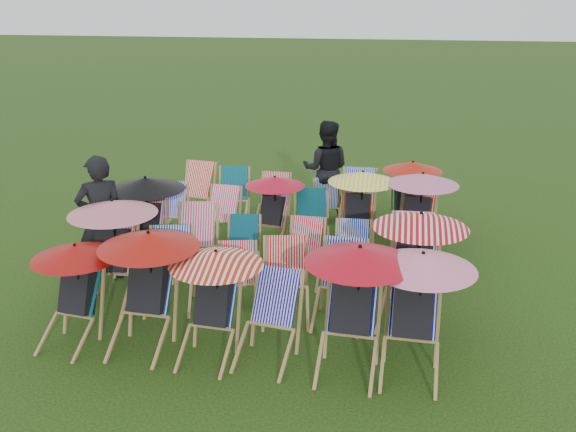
% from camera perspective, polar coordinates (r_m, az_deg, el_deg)
% --- Properties ---
extents(ground, '(100.00, 100.00, 0.00)m').
position_cam_1_polar(ground, '(9.73, -1.22, -5.50)').
color(ground, black).
rests_on(ground, ground).
extents(deckchair_0, '(1.05, 1.12, 1.25)m').
position_cam_1_polar(deckchair_0, '(8.20, -18.63, -6.50)').
color(deckchair_0, '#A5834D').
rests_on(deckchair_0, ground).
extents(deckchair_1, '(1.20, 1.26, 1.43)m').
position_cam_1_polar(deckchair_1, '(7.86, -12.63, -6.30)').
color(deckchair_1, '#A5834D').
rests_on(deckchair_1, ground).
extents(deckchair_2, '(1.10, 1.15, 1.30)m').
position_cam_1_polar(deckchair_2, '(7.53, -6.85, -7.70)').
color(deckchair_2, '#A5834D').
rests_on(deckchair_2, ground).
extents(deckchair_3, '(0.78, 0.99, 0.98)m').
position_cam_1_polar(deckchair_3, '(7.51, -1.78, -9.31)').
color(deckchair_3, '#A5834D').
rests_on(deckchair_3, ground).
extents(deckchair_4, '(1.23, 1.29, 1.46)m').
position_cam_1_polar(deckchair_4, '(7.24, 5.74, -8.08)').
color(deckchair_4, '#A5834D').
rests_on(deckchair_4, ground).
extents(deckchair_5, '(1.19, 1.24, 1.41)m').
position_cam_1_polar(deckchair_5, '(7.29, 11.19, -8.40)').
color(deckchair_5, '#A5834D').
rests_on(deckchair_5, ground).
extents(deckchair_6, '(1.21, 1.27, 1.43)m').
position_cam_1_polar(deckchair_6, '(9.08, -15.55, -2.95)').
color(deckchair_6, '#A5834D').
rests_on(deckchair_6, ground).
extents(deckchair_7, '(0.83, 1.03, 1.00)m').
position_cam_1_polar(deckchair_7, '(8.90, -10.52, -4.78)').
color(deckchair_7, '#A5834D').
rests_on(deckchair_7, ground).
extents(deckchair_8, '(0.73, 0.90, 0.87)m').
position_cam_1_polar(deckchair_8, '(8.63, -4.54, -5.79)').
color(deckchair_8, '#A5834D').
rests_on(deckchair_8, ground).
extents(deckchair_9, '(0.79, 1.00, 0.98)m').
position_cam_1_polar(deckchair_9, '(8.44, -0.22, -5.90)').
color(deckchair_9, '#A5834D').
rests_on(deckchair_9, ground).
extents(deckchair_10, '(0.72, 0.96, 1.00)m').
position_cam_1_polar(deckchair_10, '(8.37, 4.67, -6.13)').
color(deckchair_10, '#A5834D').
rests_on(deckchair_10, ground).
extents(deckchair_11, '(1.22, 1.31, 1.45)m').
position_cam_1_polar(deckchair_11, '(8.38, 11.00, -4.41)').
color(deckchair_11, '#A5834D').
rests_on(deckchair_11, ground).
extents(deckchair_12, '(1.20, 1.25, 1.42)m').
position_cam_1_polar(deckchair_12, '(10.09, -12.77, -0.46)').
color(deckchair_12, '#A5834D').
rests_on(deckchair_12, ground).
extents(deckchair_13, '(0.80, 1.01, 1.00)m').
position_cam_1_polar(deckchair_13, '(9.81, -8.23, -2.30)').
color(deckchair_13, '#A5834D').
rests_on(deckchair_13, ground).
extents(deckchair_14, '(0.64, 0.82, 0.83)m').
position_cam_1_polar(deckchair_14, '(9.74, -4.08, -2.84)').
color(deckchair_14, '#A5834D').
rests_on(deckchair_14, ground).
extents(deckchair_15, '(0.62, 0.84, 0.88)m').
position_cam_1_polar(deckchair_15, '(9.47, 1.38, -3.30)').
color(deckchair_15, '#A5834D').
rests_on(deckchair_15, ground).
extents(deckchair_16, '(0.61, 0.83, 0.87)m').
position_cam_1_polar(deckchair_16, '(9.44, 5.72, -3.51)').
color(deckchair_16, '#A5834D').
rests_on(deckchair_16, ground).
extents(deckchair_17, '(0.70, 0.95, 1.01)m').
position_cam_1_polar(deckchair_17, '(9.44, 11.05, -3.35)').
color(deckchair_17, '#A5834D').
rests_on(deckchair_17, ground).
extents(deckchair_18, '(0.77, 0.95, 0.93)m').
position_cam_1_polar(deckchair_18, '(11.23, -10.41, 0.20)').
color(deckchair_18, '#A5834D').
rests_on(deckchair_18, ground).
extents(deckchair_19, '(0.69, 0.90, 0.93)m').
position_cam_1_polar(deckchair_19, '(10.90, -6.14, -0.17)').
color(deckchair_19, '#A5834D').
rests_on(deckchair_19, ground).
extents(deckchair_20, '(1.00, 1.06, 1.18)m').
position_cam_1_polar(deckchair_20, '(10.73, -1.52, 0.53)').
color(deckchair_20, '#A5834D').
rests_on(deckchair_20, ground).
extents(deckchair_21, '(0.75, 0.95, 0.95)m').
position_cam_1_polar(deckchair_21, '(10.60, 2.10, -0.58)').
color(deckchair_21, '#A5834D').
rests_on(deckchair_21, ground).
extents(deckchair_22, '(1.13, 1.17, 1.34)m').
position_cam_1_polar(deckchair_22, '(10.53, 6.27, 0.50)').
color(deckchair_22, '#A5834D').
rests_on(deckchair_22, ground).
extents(deckchair_23, '(1.15, 1.23, 1.37)m').
position_cam_1_polar(deckchair_23, '(10.46, 11.34, 0.20)').
color(deckchair_23, '#A5834D').
rests_on(deckchair_23, ground).
extents(deckchair_24, '(0.81, 1.03, 1.02)m').
position_cam_1_polar(deckchair_24, '(12.16, -8.50, 2.05)').
color(deckchair_24, '#A5834D').
rests_on(deckchair_24, ground).
extents(deckchair_25, '(0.71, 0.93, 0.96)m').
position_cam_1_polar(deckchair_25, '(11.95, -5.02, 1.73)').
color(deckchair_25, '#A5834D').
rests_on(deckchair_25, ground).
extents(deckchair_26, '(0.61, 0.84, 0.90)m').
position_cam_1_polar(deckchair_26, '(11.74, -1.38, 1.33)').
color(deckchair_26, '#A5834D').
rests_on(deckchair_26, ground).
extents(deckchair_27, '(0.61, 0.80, 0.82)m').
position_cam_1_polar(deckchair_27, '(11.69, 3.40, 0.99)').
color(deckchair_27, '#A5834D').
rests_on(deckchair_27, ground).
extents(deckchair_28, '(0.68, 0.95, 1.03)m').
position_cam_1_polar(deckchair_28, '(11.61, 6.22, 1.32)').
color(deckchair_28, '#A5834D').
rests_on(deckchair_28, ground).
extents(deckchair_29, '(1.05, 1.12, 1.25)m').
position_cam_1_polar(deckchair_29, '(11.59, 10.71, 1.82)').
color(deckchair_29, '#A5834D').
rests_on(deckchair_29, ground).
extents(person_left, '(0.83, 0.76, 1.91)m').
position_cam_1_polar(person_left, '(9.74, -16.28, -0.22)').
color(person_left, black).
rests_on(person_left, ground).
extents(person_rear, '(0.91, 0.71, 1.84)m').
position_cam_1_polar(person_rear, '(12.10, 3.39, 4.18)').
color(person_rear, black).
rests_on(person_rear, ground).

